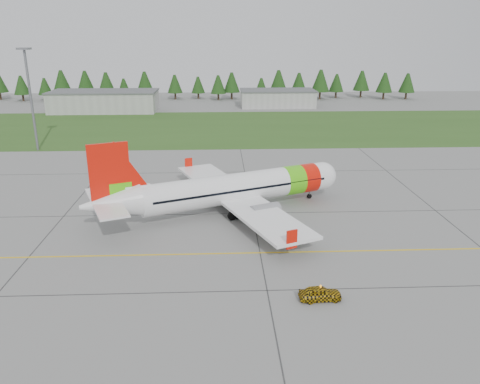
{
  "coord_description": "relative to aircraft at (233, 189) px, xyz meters",
  "views": [
    {
      "loc": [
        5.8,
        -38.38,
        22.71
      ],
      "look_at": [
        8.25,
        18.38,
        3.59
      ],
      "focal_mm": 35.0,
      "sensor_mm": 36.0,
      "label": 1
    }
  ],
  "objects": [
    {
      "name": "treeline",
      "position": [
        -7.44,
        116.96,
        1.85
      ],
      "size": [
        160.0,
        8.0,
        10.0
      ],
      "primitive_type": null,
      "color": "#1C3F14",
      "rests_on": "ground"
    },
    {
      "name": "follow_me_car",
      "position": [
        7.16,
        -22.86,
        -1.23
      ],
      "size": [
        1.39,
        1.62,
        3.84
      ],
      "primitive_type": "imported",
      "rotation": [
        0.0,
        0.0,
        1.63
      ],
      "color": "#D1A00B",
      "rests_on": "ground"
    },
    {
      "name": "grass_strip",
      "position": [
        -7.44,
        60.96,
        -3.13
      ],
      "size": [
        320.0,
        50.0,
        0.03
      ],
      "primitive_type": "cube",
      "color": "#30561E",
      "rests_on": "ground"
    },
    {
      "name": "ground",
      "position": [
        -7.44,
        -21.04,
        -3.15
      ],
      "size": [
        320.0,
        320.0,
        0.0
      ],
      "primitive_type": "plane",
      "color": "gray",
      "rests_on": "ground"
    },
    {
      "name": "taxi_guideline",
      "position": [
        -7.44,
        -13.04,
        -3.14
      ],
      "size": [
        120.0,
        0.25,
        0.02
      ],
      "primitive_type": "cube",
      "color": "gold",
      "rests_on": "ground"
    },
    {
      "name": "aircraft",
      "position": [
        0.0,
        0.0,
        0.0
      ],
      "size": [
        34.35,
        32.63,
        10.92
      ],
      "rotation": [
        0.0,
        0.0,
        0.39
      ],
      "color": "white",
      "rests_on": "ground"
    },
    {
      "name": "floodlight_mast",
      "position": [
        -39.44,
        36.96,
        6.85
      ],
      "size": [
        0.5,
        0.5,
        20.0
      ],
      "primitive_type": "cylinder",
      "color": "slate",
      "rests_on": "ground"
    },
    {
      "name": "hangar_east",
      "position": [
        17.56,
        96.96,
        -0.55
      ],
      "size": [
        24.0,
        12.0,
        5.2
      ],
      "primitive_type": "cube",
      "color": "#A8A8A3",
      "rests_on": "ground"
    },
    {
      "name": "hangar_west",
      "position": [
        -37.44,
        88.96,
        -0.15
      ],
      "size": [
        32.0,
        14.0,
        6.0
      ],
      "primitive_type": "cube",
      "color": "#A8A8A3",
      "rests_on": "ground"
    }
  ]
}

